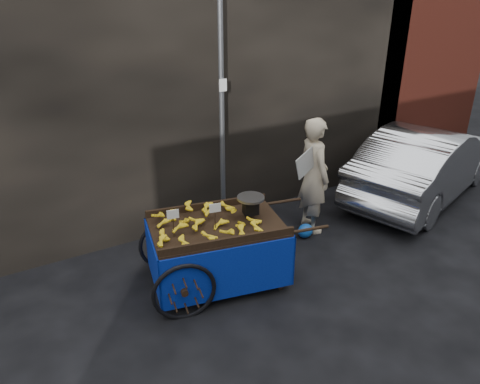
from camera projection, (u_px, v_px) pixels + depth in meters
ground at (248, 269)px, 6.79m from camera, size 80.00×80.00×0.00m
building_wall at (190, 64)px, 7.93m from camera, size 13.50×2.00×5.00m
street_pole at (222, 111)px, 7.08m from camera, size 0.12×0.10×4.00m
banana_cart at (213, 232)px, 6.17m from camera, size 2.57×1.53×1.30m
vendor at (314, 175)px, 7.49m from camera, size 0.82×0.76×1.92m
plastic_bag at (305, 231)px, 7.56m from camera, size 0.26×0.21×0.24m
parked_car at (425, 162)px, 8.78m from camera, size 4.33×2.64×1.35m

